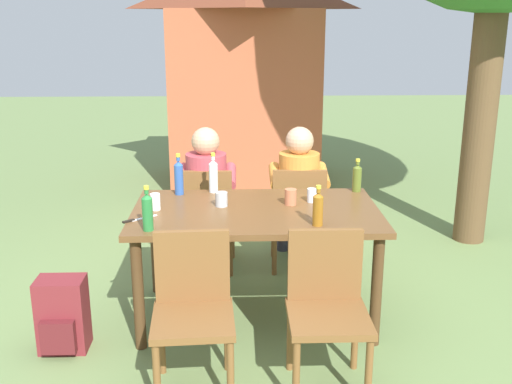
{
  "coord_description": "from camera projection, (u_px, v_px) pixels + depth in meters",
  "views": [
    {
      "loc": [
        -0.12,
        -3.79,
        2.0
      ],
      "look_at": [
        0.0,
        0.0,
        0.89
      ],
      "focal_mm": 42.28,
      "sensor_mm": 36.0,
      "label": 1
    }
  ],
  "objects": [
    {
      "name": "bottle_amber",
      "position": [
        318.0,
        208.0,
        3.65
      ],
      "size": [
        0.06,
        0.06,
        0.25
      ],
      "color": "#996019",
      "rests_on": "dining_table"
    },
    {
      "name": "table_knife",
      "position": [
        137.0,
        219.0,
        3.78
      ],
      "size": [
        0.2,
        0.16,
        0.01
      ],
      "color": "silver",
      "rests_on": "dining_table"
    },
    {
      "name": "bottle_green",
      "position": [
        147.0,
        211.0,
        3.56
      ],
      "size": [
        0.06,
        0.06,
        0.28
      ],
      "color": "#287A38",
      "rests_on": "dining_table"
    },
    {
      "name": "chair_near_right",
      "position": [
        327.0,
        302.0,
        3.32
      ],
      "size": [
        0.44,
        0.44,
        0.87
      ],
      "color": "brown",
      "rests_on": "ground_plane"
    },
    {
      "name": "bottle_blue",
      "position": [
        179.0,
        177.0,
        4.29
      ],
      "size": [
        0.06,
        0.06,
        0.3
      ],
      "color": "#2D56A3",
      "rests_on": "dining_table"
    },
    {
      "name": "ground_plane",
      "position": [
        256.0,
        315.0,
        4.2
      ],
      "size": [
        24.0,
        24.0,
        0.0
      ],
      "primitive_type": "plane",
      "color": "#6B844C"
    },
    {
      "name": "chair_far_right",
      "position": [
        298.0,
        213.0,
        4.83
      ],
      "size": [
        0.46,
        0.46,
        0.87
      ],
      "color": "brown",
      "rests_on": "ground_plane"
    },
    {
      "name": "bottle_olive",
      "position": [
        357.0,
        177.0,
        4.37
      ],
      "size": [
        0.06,
        0.06,
        0.24
      ],
      "color": "#566623",
      "rests_on": "dining_table"
    },
    {
      "name": "person_in_white_shirt",
      "position": [
        207.0,
        190.0,
        4.86
      ],
      "size": [
        0.47,
        0.61,
        1.18
      ],
      "color": "#B7424C",
      "rests_on": "ground_plane"
    },
    {
      "name": "person_in_plaid_shirt",
      "position": [
        298.0,
        189.0,
        4.89
      ],
      "size": [
        0.47,
        0.61,
        1.18
      ],
      "color": "orange",
      "rests_on": "ground_plane"
    },
    {
      "name": "cup_terracotta",
      "position": [
        291.0,
        197.0,
        4.07
      ],
      "size": [
        0.08,
        0.08,
        0.11
      ],
      "primitive_type": "cylinder",
      "color": "#BC6B47",
      "rests_on": "dining_table"
    },
    {
      "name": "cup_glass",
      "position": [
        312.0,
        195.0,
        4.13
      ],
      "size": [
        0.07,
        0.07,
        0.09
      ],
      "primitive_type": "cylinder",
      "color": "silver",
      "rests_on": "dining_table"
    },
    {
      "name": "bottle_clear",
      "position": [
        213.0,
        175.0,
        4.34
      ],
      "size": [
        0.06,
        0.06,
        0.29
      ],
      "color": "white",
      "rests_on": "dining_table"
    },
    {
      "name": "chair_far_left",
      "position": [
        207.0,
        214.0,
        4.81
      ],
      "size": [
        0.45,
        0.45,
        0.87
      ],
      "color": "brown",
      "rests_on": "ground_plane"
    },
    {
      "name": "chair_near_left",
      "position": [
        193.0,
        304.0,
        3.3
      ],
      "size": [
        0.46,
        0.46,
        0.87
      ],
      "color": "brown",
      "rests_on": "ground_plane"
    },
    {
      "name": "cup_steel",
      "position": [
        221.0,
        199.0,
        4.04
      ],
      "size": [
        0.08,
        0.08,
        0.1
      ],
      "primitive_type": "cylinder",
      "color": "#B2B7BC",
      "rests_on": "dining_table"
    },
    {
      "name": "cup_white",
      "position": [
        155.0,
        202.0,
        3.96
      ],
      "size": [
        0.07,
        0.07,
        0.11
      ],
      "primitive_type": "cylinder",
      "color": "white",
      "rests_on": "dining_table"
    },
    {
      "name": "backpack_by_near_side",
      "position": [
        62.0,
        316.0,
        3.71
      ],
      "size": [
        0.29,
        0.26,
        0.47
      ],
      "color": "maroon",
      "rests_on": "ground_plane"
    },
    {
      "name": "brick_kiosk",
      "position": [
        244.0,
        70.0,
        7.22
      ],
      "size": [
        1.96,
        1.77,
        2.63
      ],
      "color": "#B25638",
      "rests_on": "ground_plane"
    },
    {
      "name": "dining_table",
      "position": [
        256.0,
        222.0,
        4.01
      ],
      "size": [
        1.63,
        0.97,
        0.77
      ],
      "color": "brown",
      "rests_on": "ground_plane"
    }
  ]
}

